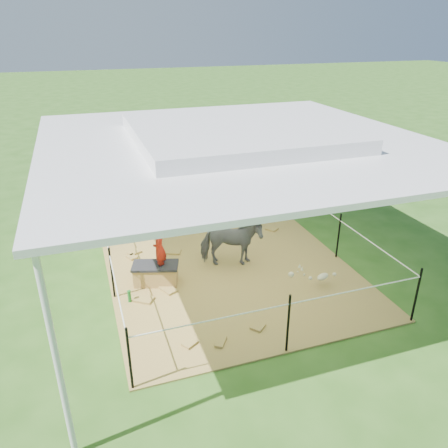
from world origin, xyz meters
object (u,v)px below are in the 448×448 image
object	(u,v)px
foal	(323,275)
distant_person	(204,145)
straw_bale	(156,275)
picnic_table_near	(196,151)
woman	(159,243)
trash_barrel	(257,153)
green_bottle	(129,296)
picnic_table_far	(279,131)
pony	(231,242)

from	to	relation	value
foal	distant_person	bearing A→B (deg)	66.00
distant_person	straw_bale	bearing A→B (deg)	86.00
straw_bale	foal	xyz separation A→B (m)	(2.86, -1.09, 0.05)
picnic_table_near	distant_person	size ratio (longest dim) A/B	1.80
woman	trash_barrel	world-z (taller)	woman
straw_bale	green_bottle	distance (m)	0.71
green_bottle	woman	bearing A→B (deg)	34.70
foal	picnic_table_far	size ratio (longest dim) A/B	0.41
pony	picnic_table_near	size ratio (longest dim) A/B	0.61
green_bottle	picnic_table_near	size ratio (longest dim) A/B	0.11
pony	picnic_table_far	world-z (taller)	pony
picnic_table_far	pony	bearing A→B (deg)	-85.15
woman	foal	xyz separation A→B (m)	(2.76, -1.09, -0.59)
foal	straw_bale	bearing A→B (deg)	137.18
straw_bale	pony	xyz separation A→B (m)	(1.53, 0.18, 0.33)
woman	trash_barrel	xyz separation A→B (m)	(4.63, 6.47, -0.42)
straw_bale	foal	distance (m)	3.06
trash_barrel	picnic_table_far	bearing A→B (deg)	53.01
green_bottle	distant_person	size ratio (longest dim) A/B	0.20
straw_bale	picnic_table_far	distance (m)	11.63
foal	woman	bearing A→B (deg)	136.49
trash_barrel	picnic_table_near	xyz separation A→B (m)	(-1.90, 0.96, -0.02)
green_bottle	distant_person	bearing A→B (deg)	65.21
straw_bale	green_bottle	bearing A→B (deg)	-140.71
pony	picnic_table_near	xyz separation A→B (m)	(1.30, 7.25, -0.13)
woman	distant_person	distance (m)	8.24
straw_bale	trash_barrel	xyz separation A→B (m)	(4.73, 6.47, 0.23)
picnic_table_far	woman	bearing A→B (deg)	-90.85
pony	woman	bearing A→B (deg)	113.29
straw_bale	foal	size ratio (longest dim) A/B	0.95
straw_bale	picnic_table_near	size ratio (longest dim) A/B	0.40
foal	trash_barrel	size ratio (longest dim) A/B	0.95
picnic_table_far	distant_person	world-z (taller)	distant_person
woman	picnic_table_near	world-z (taller)	woman
straw_bale	trash_barrel	world-z (taller)	trash_barrel
picnic_table_far	distant_person	xyz separation A→B (m)	(-3.73, -1.72, 0.13)
pony	foal	distance (m)	1.86
green_bottle	pony	world-z (taller)	pony
straw_bale	picnic_table_far	world-z (taller)	picnic_table_far
green_bottle	picnic_table_near	xyz separation A→B (m)	(3.38, 7.88, 0.27)
green_bottle	picnic_table_far	world-z (taller)	picnic_table_far
pony	distant_person	world-z (taller)	distant_person
picnic_table_far	distant_person	size ratio (longest dim) A/B	1.82
foal	picnic_table_near	distance (m)	8.52
picnic_table_near	picnic_table_far	world-z (taller)	picnic_table_far
woman	green_bottle	size ratio (longest dim) A/B	4.32
distant_person	trash_barrel	bearing A→B (deg)	161.62
distant_person	picnic_table_far	bearing A→B (deg)	-136.55
woman	picnic_table_far	distance (m)	11.58
pony	trash_barrel	size ratio (longest dim) A/B	1.39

